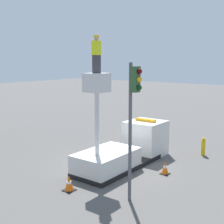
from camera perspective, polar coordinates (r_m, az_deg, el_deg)
The scene contains 7 objects.
ground_plane at distance 17.26m, azimuth 1.21°, elevation -10.04°, with size 120.00×120.00×0.00m, color #565451.
bucket_truck at distance 17.56m, azimuth 2.64°, elevation -6.59°, with size 6.68×2.17×5.16m.
worker at distance 14.85m, azimuth -2.86°, elevation 10.51°, with size 0.40×0.26×1.75m.
traffic_light_pole at distance 12.29m, azimuth 3.91°, elevation 1.23°, with size 0.34×0.57×5.68m.
fire_hydrant at distance 19.94m, azimuth 16.35°, elevation -6.09°, with size 0.48×0.24×1.11m.
traffic_cone_rear at distance 14.38m, azimuth -7.86°, elevation -12.80°, with size 0.50×0.50×0.71m.
traffic_cone_curbside at distance 16.40m, azimuth 9.69°, elevation -10.04°, with size 0.44×0.44×0.69m.
Camera 1 is at (-13.18, -9.54, 5.77)m, focal length 50.00 mm.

